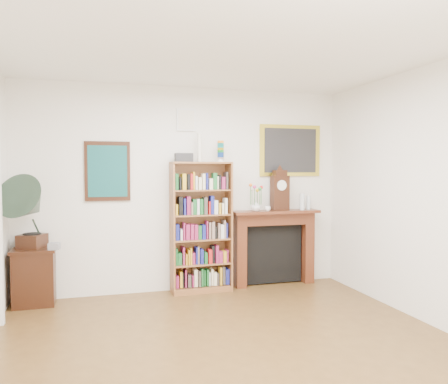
% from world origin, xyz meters
% --- Properties ---
extents(room, '(4.51, 5.01, 2.81)m').
position_xyz_m(room, '(0.00, 0.00, 1.40)').
color(room, '#503518').
rests_on(room, ground).
extents(teal_poster, '(0.58, 0.04, 0.78)m').
position_xyz_m(teal_poster, '(-1.05, 2.48, 1.65)').
color(teal_poster, black).
rests_on(teal_poster, back_wall).
extents(small_picture, '(0.26, 0.04, 0.30)m').
position_xyz_m(small_picture, '(0.00, 2.48, 2.35)').
color(small_picture, white).
rests_on(small_picture, back_wall).
extents(gilt_painting, '(0.95, 0.04, 0.75)m').
position_xyz_m(gilt_painting, '(1.55, 2.48, 1.95)').
color(gilt_painting, gold).
rests_on(gilt_painting, back_wall).
extents(bookshelf, '(0.83, 0.32, 2.04)m').
position_xyz_m(bookshelf, '(0.17, 2.33, 0.99)').
color(bookshelf, brown).
rests_on(bookshelf, floor).
extents(side_cabinet, '(0.52, 0.38, 0.70)m').
position_xyz_m(side_cabinet, '(-1.94, 2.29, 0.35)').
color(side_cabinet, black).
rests_on(side_cabinet, floor).
extents(fireplace, '(1.28, 0.31, 1.08)m').
position_xyz_m(fireplace, '(1.27, 2.40, 0.63)').
color(fireplace, '#4A1F11').
rests_on(fireplace, floor).
extents(gramophone, '(0.79, 0.86, 0.92)m').
position_xyz_m(gramophone, '(-1.96, 2.19, 1.22)').
color(gramophone, black).
rests_on(gramophone, side_cabinet).
extents(cd_stack, '(0.14, 0.14, 0.08)m').
position_xyz_m(cd_stack, '(-1.69, 2.18, 0.74)').
color(cd_stack, '#A9A9B5').
rests_on(cd_stack, side_cabinet).
extents(mantel_clock, '(0.26, 0.17, 0.58)m').
position_xyz_m(mantel_clock, '(1.34, 2.35, 1.36)').
color(mantel_clock, black).
rests_on(mantel_clock, fireplace).
extents(flower_vase, '(0.18, 0.18, 0.14)m').
position_xyz_m(flower_vase, '(0.96, 2.33, 1.16)').
color(flower_vase, silver).
rests_on(flower_vase, fireplace).
extents(teacup, '(0.11, 0.11, 0.07)m').
position_xyz_m(teacup, '(1.13, 2.30, 1.12)').
color(teacup, white).
rests_on(teacup, fireplace).
extents(bottle_left, '(0.07, 0.07, 0.24)m').
position_xyz_m(bottle_left, '(1.68, 2.32, 1.20)').
color(bottle_left, silver).
rests_on(bottle_left, fireplace).
extents(bottle_right, '(0.06, 0.06, 0.20)m').
position_xyz_m(bottle_right, '(1.80, 2.37, 1.18)').
color(bottle_right, silver).
rests_on(bottle_right, fireplace).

